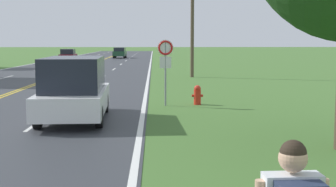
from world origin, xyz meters
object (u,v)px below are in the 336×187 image
at_px(fire_hydrant, 197,95).
at_px(traffic_sign, 165,56).
at_px(car_dark_green_suv_mid_near, 120,52).
at_px(car_maroon_sedan_approaching, 68,55).
at_px(car_white_van_nearest, 74,88).

xyz_separation_m(fire_hydrant, traffic_sign, (-1.25, -0.31, 1.51)).
xyz_separation_m(fire_hydrant, car_dark_green_suv_mid_near, (-6.66, 50.53, 0.46)).
xyz_separation_m(car_maroon_sedan_approaching, car_dark_green_suv_mid_near, (5.46, 11.25, 0.07)).
bearing_deg(car_white_van_nearest, traffic_sign, 134.47).
bearing_deg(fire_hydrant, car_white_van_nearest, -140.44).
bearing_deg(car_white_van_nearest, car_maroon_sedan_approaching, -172.04).
bearing_deg(traffic_sign, fire_hydrant, 13.81).
bearing_deg(traffic_sign, car_white_van_nearest, -132.95).
relative_size(traffic_sign, car_dark_green_suv_mid_near, 0.62).
bearing_deg(traffic_sign, car_maroon_sedan_approaching, 105.35).
distance_m(fire_hydrant, car_dark_green_suv_mid_near, 50.96).
height_order(traffic_sign, car_dark_green_suv_mid_near, traffic_sign).
height_order(fire_hydrant, car_dark_green_suv_mid_near, car_dark_green_suv_mid_near).
bearing_deg(car_maroon_sedan_approaching, car_white_van_nearest, -171.77).
relative_size(car_white_van_nearest, car_maroon_sedan_approaching, 1.17).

